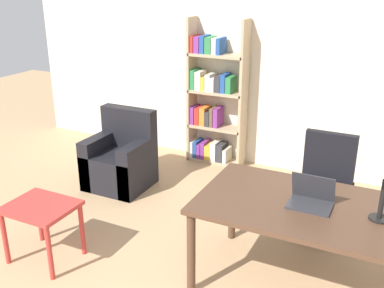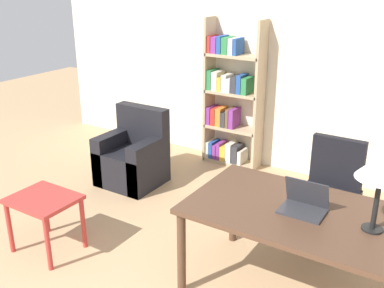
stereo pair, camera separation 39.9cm
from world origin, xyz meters
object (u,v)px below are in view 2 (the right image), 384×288
(desk, at_px, (297,220))
(armchair, at_px, (133,159))
(office_chair, at_px, (330,194))
(bookshelf, at_px, (229,102))
(table_lamp, at_px, (382,168))
(side_table_blue, at_px, (44,207))
(laptop, at_px, (304,204))

(desk, xyz_separation_m, armchair, (-2.41, 0.95, -0.36))
(office_chair, height_order, bookshelf, bookshelf)
(armchair, xyz_separation_m, bookshelf, (0.68, 1.20, 0.54))
(table_lamp, height_order, side_table_blue, table_lamp)
(desk, height_order, table_lamp, table_lamp)
(laptop, xyz_separation_m, armchair, (-2.45, 0.95, -0.51))
(laptop, bearing_deg, side_table_blue, -164.01)
(office_chair, relative_size, side_table_blue, 1.69)
(desk, distance_m, laptop, 0.15)
(bookshelf, bearing_deg, office_chair, -34.34)
(office_chair, bearing_deg, desk, -89.23)
(side_table_blue, bearing_deg, laptop, 15.99)
(laptop, height_order, armchair, laptop)
(desk, xyz_separation_m, office_chair, (-0.01, 0.98, -0.20))
(laptop, relative_size, office_chair, 0.33)
(armchair, height_order, bookshelf, bookshelf)
(table_lamp, bearing_deg, office_chair, 119.22)
(laptop, xyz_separation_m, table_lamp, (0.49, -0.00, 0.42))
(office_chair, distance_m, bookshelf, 2.11)
(table_lamp, bearing_deg, side_table_blue, -166.88)
(desk, relative_size, side_table_blue, 2.81)
(armchair, bearing_deg, bookshelf, 60.48)
(desk, height_order, armchair, armchair)
(side_table_blue, bearing_deg, bookshelf, 81.41)
(desk, relative_size, laptop, 5.01)
(laptop, xyz_separation_m, side_table_blue, (-2.19, -0.63, -0.37))
(armchair, bearing_deg, side_table_blue, -80.62)
(desk, xyz_separation_m, laptop, (0.04, 0.01, 0.14))
(bookshelf, bearing_deg, desk, -51.26)
(side_table_blue, xyz_separation_m, armchair, (-0.26, 1.57, -0.14))
(desk, relative_size, bookshelf, 0.85)
(bookshelf, bearing_deg, side_table_blue, -98.59)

